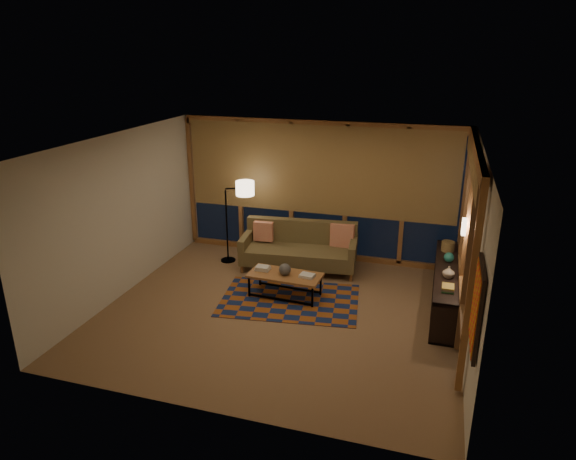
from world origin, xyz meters
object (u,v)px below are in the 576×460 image
(coffee_table, at_px, (285,285))
(floor_lamp, at_px, (227,222))
(sofa, at_px, (299,248))
(bookshelf, at_px, (446,287))

(coffee_table, height_order, floor_lamp, floor_lamp)
(sofa, xyz_separation_m, coffee_table, (0.08, -1.14, -0.23))
(sofa, height_order, bookshelf, sofa)
(coffee_table, xyz_separation_m, floor_lamp, (-1.53, 1.13, 0.60))
(floor_lamp, distance_m, bookshelf, 4.19)
(bookshelf, bearing_deg, coffee_table, -170.00)
(coffee_table, bearing_deg, sofa, 97.38)
(coffee_table, relative_size, bookshelf, 0.47)
(coffee_table, bearing_deg, bookshelf, 13.16)
(coffee_table, relative_size, floor_lamp, 0.75)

